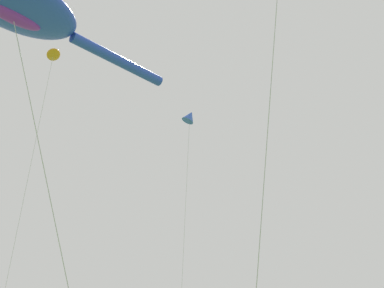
{
  "coord_description": "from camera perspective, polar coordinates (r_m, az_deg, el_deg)",
  "views": [
    {
      "loc": [
        -6.81,
        0.51,
        1.73
      ],
      "look_at": [
        1.5,
        10.56,
        7.55
      ],
      "focal_mm": 44.67,
      "sensor_mm": 36.0,
      "label": 1
    }
  ],
  "objects": [
    {
      "name": "small_kite_delta_white",
      "position": [
        34.08,
        -0.28,
        3.22
      ],
      "size": [
        1.42,
        2.14,
        17.95
      ],
      "rotation": [
        0.0,
        0.0,
        -2.24
      ],
      "color": "blue",
      "rests_on": "ground"
    },
    {
      "name": "small_kite_bird_shape",
      "position": [
        30.3,
        -16.27,
        9.98
      ],
      "size": [
        1.13,
        3.04,
        18.52
      ],
      "rotation": [
        0.0,
        0.0,
        1.29
      ],
      "color": "orange",
      "rests_on": "ground"
    },
    {
      "name": "big_show_kite",
      "position": [
        17.21,
        -19.71,
        15.1
      ],
      "size": [
        8.59,
        3.07,
        12.79
      ],
      "rotation": [
        0.0,
        0.0,
        -3.03
      ],
      "color": "blue",
      "rests_on": "ground"
    }
  ]
}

